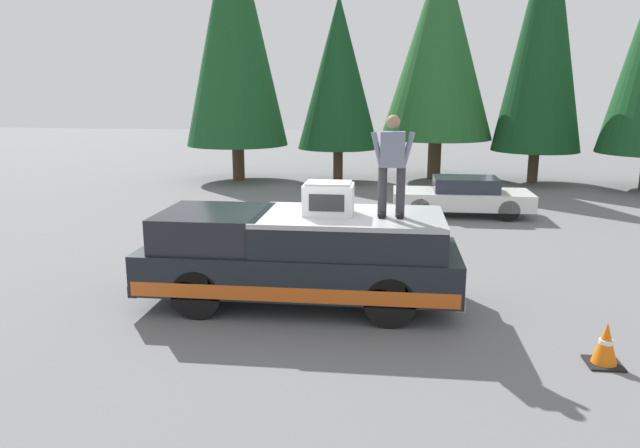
# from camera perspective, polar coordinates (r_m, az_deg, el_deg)

# --- Properties ---
(ground_plane) EXTENTS (90.00, 90.00, 0.00)m
(ground_plane) POSITION_cam_1_polar(r_m,az_deg,el_deg) (10.98, -1.86, -7.00)
(ground_plane) COLOR slate
(pickup_truck) EXTENTS (2.01, 5.54, 1.65)m
(pickup_truck) POSITION_cam_1_polar(r_m,az_deg,el_deg) (10.38, -1.94, -3.14)
(pickup_truck) COLOR black
(pickup_truck) RESTS_ON ground
(compressor_unit) EXTENTS (0.65, 0.84, 0.56)m
(compressor_unit) POSITION_cam_1_polar(r_m,az_deg,el_deg) (10.03, 0.83, 2.49)
(compressor_unit) COLOR silver
(compressor_unit) RESTS_ON pickup_truck
(person_on_truck_bed) EXTENTS (0.29, 0.72, 1.69)m
(person_on_truck_bed) POSITION_cam_1_polar(r_m,az_deg,el_deg) (9.80, 7.01, 5.84)
(person_on_truck_bed) COLOR #333338
(person_on_truck_bed) RESTS_ON pickup_truck
(parked_car_white) EXTENTS (1.64, 4.10, 1.16)m
(parked_car_white) POSITION_cam_1_polar(r_m,az_deg,el_deg) (18.35, 13.61, 2.63)
(parked_car_white) COLOR white
(parked_car_white) RESTS_ON ground
(traffic_cone) EXTENTS (0.47, 0.47, 0.62)m
(traffic_cone) POSITION_cam_1_polar(r_m,az_deg,el_deg) (9.20, 25.92, -10.51)
(traffic_cone) COLOR black
(traffic_cone) RESTS_ON ground
(conifer_left) EXTENTS (3.46, 3.46, 10.65)m
(conifer_left) POSITION_cam_1_polar(r_m,az_deg,el_deg) (25.54, 20.88, 17.11)
(conifer_left) COLOR #4C3826
(conifer_left) RESTS_ON ground
(conifer_center_left) EXTENTS (4.63, 4.63, 9.38)m
(conifer_center_left) POSITION_cam_1_polar(r_m,az_deg,el_deg) (25.61, 11.47, 16.67)
(conifer_center_left) COLOR #4C3826
(conifer_center_left) RESTS_ON ground
(conifer_center_right) EXTENTS (3.31, 3.31, 7.42)m
(conifer_center_right) POSITION_cam_1_polar(r_m,az_deg,el_deg) (24.39, 1.81, 14.42)
(conifer_center_right) COLOR #4C3826
(conifer_center_right) RESTS_ON ground
(conifer_right) EXTENTS (4.17, 4.17, 10.89)m
(conifer_right) POSITION_cam_1_polar(r_m,az_deg,el_deg) (25.08, -8.30, 18.35)
(conifer_right) COLOR #4C3826
(conifer_right) RESTS_ON ground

